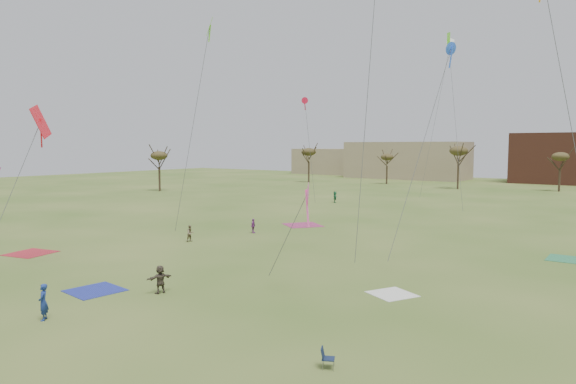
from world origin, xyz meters
The scene contains 17 objects.
ground centered at (0.00, 0.00, 0.00)m, with size 260.00×260.00×0.00m, color #35581B.
flyer_near_right centered at (-2.51, -5.94, 0.95)m, with size 0.70×0.46×1.91m, color navy.
spectator_fore_b centered at (-12.77, 13.88, 0.78)m, with size 0.76×0.59×1.56m, color #827052.
spectator_fore_c centered at (-1.52, 0.88, 0.87)m, with size 1.61×0.51×1.74m, color #4E4237.
spectator_mid_d centered at (-11.11, 21.06, 0.74)m, with size 0.87×0.36×1.49m, color #8E3D93.
flyer_far_a centered at (-19.26, 50.84, 0.89)m, with size 1.65×0.52×1.77m, color #236A43.
blanket_red centered at (-19.58, 2.20, 0.00)m, with size 3.29×3.29×0.03m, color #AF232E.
blanket_blue centered at (-5.24, -1.17, 0.00)m, with size 3.00×3.00×0.03m, color navy.
blanket_cream centered at (10.01, 9.05, 0.00)m, with size 2.41×2.41×0.03m, color white.
blanket_plum centered at (-10.01, 28.46, 0.00)m, with size 3.84×3.84×0.03m, color #9C3061.
blanket_olive centered at (17.15, 26.29, 0.00)m, with size 3.07×3.07×0.03m, color #2E8050.
camp_chair_center centered at (12.45, -2.23, 0.26)m, with size 0.71×0.69×0.87m.
kites_aloft centered at (2.81, 26.58, 19.59)m, with size 70.31×64.29×24.12m.
tree_line centered at (-2.85, 79.12, 7.09)m, with size 117.44×49.32×8.91m.
building_tan centered at (-35.00, 115.00, 5.00)m, with size 32.00×14.00×10.00m, color #937F60.
building_brick centered at (5.00, 120.00, 6.00)m, with size 26.00×16.00×12.00m, color brown.
building_tan_west centered at (-65.00, 122.00, 4.00)m, with size 20.00×12.00×8.00m, color #937F60.
Camera 1 is at (23.15, -19.53, 9.00)m, focal length 32.38 mm.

